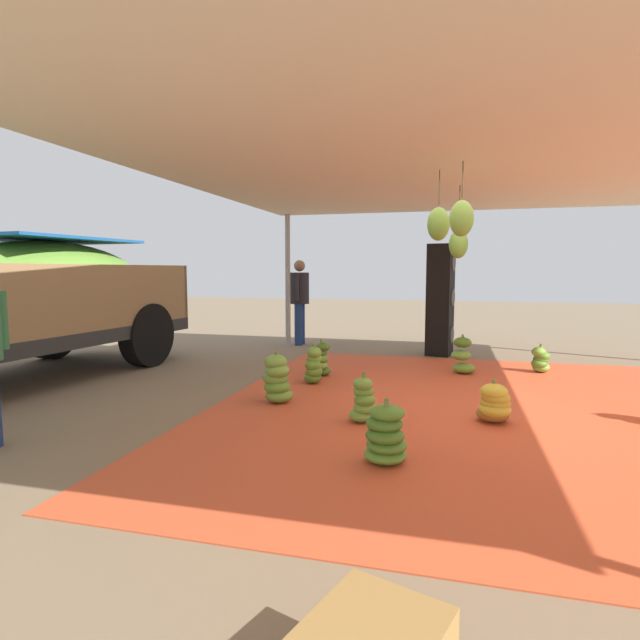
# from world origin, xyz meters

# --- Properties ---
(ground_plane) EXTENTS (40.00, 40.00, 0.00)m
(ground_plane) POSITION_xyz_m (0.00, 3.00, 0.00)
(ground_plane) COLOR #7F6B51
(tarp_orange) EXTENTS (6.39, 5.45, 0.01)m
(tarp_orange) POSITION_xyz_m (0.00, 0.00, 0.01)
(tarp_orange) COLOR #D1512D
(tarp_orange) RESTS_ON ground
(tent_canopy) EXTENTS (8.00, 7.00, 2.66)m
(tent_canopy) POSITION_xyz_m (0.01, -0.08, 2.58)
(tent_canopy) COLOR #9EA0A5
(tent_canopy) RESTS_ON ground
(banana_bunch_0) EXTENTS (0.48, 0.47, 0.52)m
(banana_bunch_0) POSITION_xyz_m (-1.77, 0.65, 0.23)
(banana_bunch_0) COLOR #60932D
(banana_bunch_0) RESTS_ON tarp_orange
(banana_bunch_1) EXTENTS (0.31, 0.31, 0.54)m
(banana_bunch_1) POSITION_xyz_m (0.76, 1.93, 0.24)
(banana_bunch_1) COLOR #518428
(banana_bunch_1) RESTS_ON tarp_orange
(banana_bunch_2) EXTENTS (0.48, 0.46, 0.44)m
(banana_bunch_2) POSITION_xyz_m (-0.45, -0.27, 0.20)
(banana_bunch_2) COLOR #996628
(banana_bunch_2) RESTS_ON tarp_orange
(banana_bunch_4) EXTENTS (0.41, 0.41, 0.57)m
(banana_bunch_4) POSITION_xyz_m (1.99, -0.01, 0.25)
(banana_bunch_4) COLOR #60932D
(banana_bunch_4) RESTS_ON tarp_orange
(banana_bunch_5) EXTENTS (0.42, 0.43, 0.59)m
(banana_bunch_5) POSITION_xyz_m (-0.28, 2.08, 0.27)
(banana_bunch_5) COLOR #6B9E38
(banana_bunch_5) RESTS_ON tarp_orange
(banana_bunch_6) EXTENTS (0.34, 0.33, 0.54)m
(banana_bunch_6) POSITION_xyz_m (1.27, 1.96, 0.24)
(banana_bunch_6) COLOR #477523
(banana_bunch_6) RESTS_ON tarp_orange
(banana_bunch_7) EXTENTS (0.34, 0.34, 0.42)m
(banana_bunch_7) POSITION_xyz_m (2.32, -1.13, 0.19)
(banana_bunch_7) COLOR #75A83D
(banana_bunch_7) RESTS_ON tarp_orange
(banana_bunch_9) EXTENTS (0.32, 0.33, 0.51)m
(banana_bunch_9) POSITION_xyz_m (-0.76, 1.00, 0.22)
(banana_bunch_9) COLOR #6B9E38
(banana_bunch_9) RESTS_ON tarp_orange
(worker_1) EXTENTS (0.63, 0.39, 1.72)m
(worker_1) POSITION_xyz_m (4.15, 3.17, 1.01)
(worker_1) COLOR navy
(worker_1) RESTS_ON ground
(speaker_stack) EXTENTS (0.56, 0.50, 1.98)m
(speaker_stack) POSITION_xyz_m (3.60, 0.37, 0.99)
(speaker_stack) COLOR black
(speaker_stack) RESTS_ON ground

